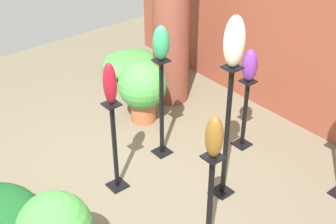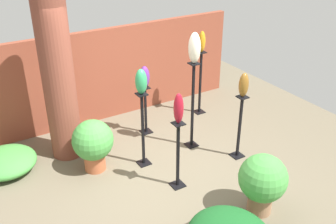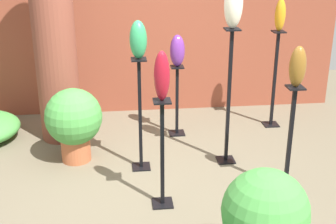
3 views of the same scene
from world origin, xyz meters
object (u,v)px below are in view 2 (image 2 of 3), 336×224
(pedestal_jade, at_px, (143,133))
(pedestal_ruby, at_px, (178,158))
(art_vase_bronze, at_px, (244,85))
(potted_plant_front_left, at_px, (93,142))
(art_vase_jade, at_px, (141,82))
(art_vase_amber, at_px, (202,42))
(art_vase_ruby, at_px, (179,108))
(pedestal_amber, at_px, (200,86))
(pedestal_bronze, at_px, (239,130))
(art_vase_ivory, at_px, (194,48))
(pedestal_ivory, at_px, (193,109))
(brick_pillar, at_px, (59,82))
(potted_plant_front_right, at_px, (263,181))
(pedestal_violet, at_px, (146,112))
(art_vase_violet, at_px, (145,77))

(pedestal_jade, distance_m, pedestal_ruby, 0.79)
(art_vase_bronze, distance_m, potted_plant_front_left, 2.49)
(pedestal_jade, bearing_deg, art_vase_jade, 0.00)
(art_vase_amber, relative_size, art_vase_ruby, 0.89)
(pedestal_amber, relative_size, art_vase_ruby, 2.85)
(pedestal_bronze, distance_m, potted_plant_front_left, 2.36)
(art_vase_ivory, relative_size, potted_plant_front_left, 0.58)
(pedestal_ruby, height_order, art_vase_amber, art_vase_amber)
(art_vase_bronze, distance_m, art_vase_jade, 1.58)
(pedestal_ivory, relative_size, art_vase_ivory, 3.07)
(art_vase_jade, distance_m, potted_plant_front_left, 1.24)
(brick_pillar, height_order, pedestal_ivory, brick_pillar)
(pedestal_jade, bearing_deg, art_vase_ivory, 3.21)
(pedestal_jade, distance_m, pedestal_ivory, 0.99)
(pedestal_bronze, height_order, pedestal_ruby, pedestal_bronze)
(pedestal_jade, distance_m, potted_plant_front_right, 2.00)
(brick_pillar, height_order, pedestal_violet, brick_pillar)
(art_vase_ivory, xyz_separation_m, potted_plant_front_left, (-1.71, 0.22, -1.29))
(art_vase_ruby, bearing_deg, pedestal_bronze, 6.64)
(art_vase_jade, xyz_separation_m, potted_plant_front_left, (-0.73, 0.27, -0.96))
(pedestal_violet, distance_m, pedestal_amber, 1.33)
(art_vase_ivory, bearing_deg, pedestal_violet, 119.54)
(pedestal_violet, bearing_deg, art_vase_ruby, -102.10)
(pedestal_ruby, xyz_separation_m, art_vase_ivory, (0.82, 0.83, 1.30))
(pedestal_ruby, bearing_deg, pedestal_ivory, 45.33)
(pedestal_ruby, bearing_deg, art_vase_violet, 77.90)
(pedestal_ruby, distance_m, pedestal_ivory, 1.18)
(art_vase_jade, bearing_deg, art_vase_ivory, 3.21)
(pedestal_violet, bearing_deg, pedestal_jade, -120.53)
(pedestal_violet, height_order, pedestal_ivory, pedestal_ivory)
(potted_plant_front_left, height_order, potted_plant_front_right, potted_plant_front_right)
(pedestal_jade, xyz_separation_m, art_vase_bronze, (1.45, -0.62, 0.73))
(pedestal_violet, height_order, art_vase_bronze, art_vase_bronze)
(art_vase_amber, relative_size, potted_plant_front_left, 0.47)
(art_vase_bronze, bearing_deg, pedestal_ruby, -173.36)
(pedestal_amber, bearing_deg, pedestal_ivory, -131.31)
(pedestal_jade, height_order, art_vase_ruby, art_vase_ruby)
(art_vase_bronze, distance_m, art_vase_amber, 1.70)
(pedestal_bronze, relative_size, pedestal_jade, 0.88)
(pedestal_violet, bearing_deg, brick_pillar, 177.29)
(pedestal_ruby, distance_m, art_vase_ruby, 0.81)
(art_vase_amber, bearing_deg, potted_plant_front_left, -163.71)
(pedestal_jade, bearing_deg, potted_plant_front_right, -65.81)
(pedestal_amber, relative_size, pedestal_jade, 1.03)
(brick_pillar, relative_size, pedestal_jade, 2.09)
(art_vase_jade, height_order, art_vase_ruby, art_vase_jade)
(art_vase_bronze, relative_size, art_vase_ruby, 0.87)
(art_vase_ivory, bearing_deg, art_vase_ruby, -134.67)
(pedestal_amber, bearing_deg, brick_pillar, -178.41)
(pedestal_amber, bearing_deg, art_vase_violet, -173.62)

